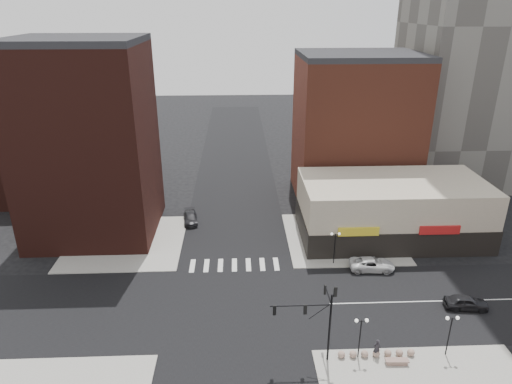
{
  "coord_description": "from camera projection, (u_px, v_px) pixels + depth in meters",
  "views": [
    {
      "loc": [
        0.53,
        -39.7,
        29.44
      ],
      "look_at": [
        2.39,
        4.8,
        11.0
      ],
      "focal_mm": 32.0,
      "sensor_mm": 36.0,
      "label": 1
    }
  ],
  "objects": [
    {
      "name": "bollard_row",
      "position": [
        376.0,
        353.0,
        40.83
      ],
      "size": [
        6.95,
        0.65,
        0.65
      ],
      "color": "gray",
      "rests_on": "sidewalk_se"
    },
    {
      "name": "white_suv",
      "position": [
        372.0,
        264.0,
        54.24
      ],
      "size": [
        5.48,
        2.78,
        1.48
      ],
      "primitive_type": "imported",
      "rotation": [
        0.0,
        0.0,
        1.51
      ],
      "color": "silver",
      "rests_on": "ground"
    },
    {
      "name": "street_lamp_ne",
      "position": [
        335.0,
        240.0,
        54.49
      ],
      "size": [
        1.22,
        0.32,
        4.16
      ],
      "color": "black",
      "rests_on": "sidewalk_ne"
    },
    {
      "name": "building_ne_row",
      "position": [
        391.0,
        214.0,
        61.29
      ],
      "size": [
        24.2,
        12.2,
        8.0
      ],
      "color": "#BAAB93",
      "rests_on": "ground"
    },
    {
      "name": "road_ew",
      "position": [
        235.0,
        306.0,
        47.89
      ],
      "size": [
        200.0,
        14.0,
        0.02
      ],
      "primitive_type": "cube",
      "color": "black",
      "rests_on": "ground"
    },
    {
      "name": "building_nw_low",
      "position": [
        42.0,
        156.0,
        75.75
      ],
      "size": [
        20.0,
        18.0,
        12.0
      ],
      "primitive_type": "cube",
      "color": "#381611",
      "rests_on": "ground"
    },
    {
      "name": "sidewalk_ne",
      "position": [
        342.0,
        238.0,
        61.82
      ],
      "size": [
        15.0,
        15.0,
        0.12
      ],
      "primitive_type": "cube",
      "color": "gray",
      "rests_on": "ground"
    },
    {
      "name": "street_lamp_se_a",
      "position": [
        361.0,
        328.0,
        39.68
      ],
      "size": [
        1.22,
        0.32,
        4.16
      ],
      "color": "black",
      "rests_on": "sidewalk_se"
    },
    {
      "name": "building_ne_midrise",
      "position": [
        355.0,
        130.0,
        71.65
      ],
      "size": [
        18.0,
        15.0,
        22.0
      ],
      "primitive_type": "cube",
      "color": "brown",
      "rests_on": "ground"
    },
    {
      "name": "sidewalk_nw",
      "position": [
        126.0,
        242.0,
        60.7
      ],
      "size": [
        15.0,
        15.0,
        0.12
      ],
      "primitive_type": "cube",
      "color": "gray",
      "rests_on": "ground"
    },
    {
      "name": "dark_sedan_east",
      "position": [
        466.0,
        302.0,
        47.33
      ],
      "size": [
        4.59,
        2.32,
        1.5
      ],
      "primitive_type": "imported",
      "rotation": [
        0.0,
        0.0,
        1.44
      ],
      "color": "black",
      "rests_on": "ground"
    },
    {
      "name": "stone_bench",
      "position": [
        397.0,
        362.0,
        39.99
      ],
      "size": [
        2.06,
        0.7,
        0.48
      ],
      "rotation": [
        0.0,
        0.0,
        -0.04
      ],
      "color": "#8A6C5F",
      "rests_on": "sidewalk_se"
    },
    {
      "name": "building_nw",
      "position": [
        88.0,
        144.0,
        59.46
      ],
      "size": [
        16.0,
        15.0,
        25.0
      ],
      "primitive_type": "cube",
      "color": "#381611",
      "rests_on": "ground"
    },
    {
      "name": "pedestrian",
      "position": [
        377.0,
        348.0,
        40.6
      ],
      "size": [
        0.75,
        0.57,
        1.87
      ],
      "primitive_type": "imported",
      "rotation": [
        0.0,
        0.0,
        3.33
      ],
      "color": "#242227",
      "rests_on": "sidewalk_se"
    },
    {
      "name": "traffic_signal",
      "position": [
        319.0,
        312.0,
        39.05
      ],
      "size": [
        5.59,
        3.09,
        7.77
      ],
      "color": "black",
      "rests_on": "ground"
    },
    {
      "name": "ground",
      "position": [
        235.0,
        306.0,
        47.9
      ],
      "size": [
        240.0,
        240.0,
        0.0
      ],
      "primitive_type": "plane",
      "color": "black",
      "rests_on": "ground"
    },
    {
      "name": "street_lamp_se_b",
      "position": [
        451.0,
        326.0,
        39.99
      ],
      "size": [
        1.22,
        0.32,
        4.16
      ],
      "color": "black",
      "rests_on": "sidewalk_se"
    },
    {
      "name": "dark_sedan_north",
      "position": [
        190.0,
        218.0,
        66.08
      ],
      "size": [
        2.52,
        4.95,
        1.38
      ],
      "primitive_type": "imported",
      "rotation": [
        0.0,
        0.0,
        0.13
      ],
      "color": "black",
      "rests_on": "ground"
    },
    {
      "name": "road_ns",
      "position": [
        235.0,
        306.0,
        47.89
      ],
      "size": [
        14.0,
        200.0,
        0.02
      ],
      "primitive_type": "cube",
      "color": "black",
      "rests_on": "ground"
    }
  ]
}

